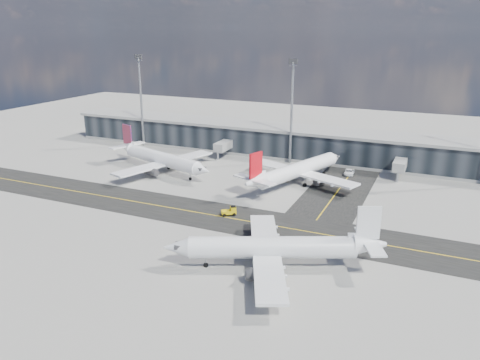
{
  "coord_description": "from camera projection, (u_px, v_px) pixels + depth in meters",
  "views": [
    {
      "loc": [
        39.08,
        -75.3,
        36.78
      ],
      "look_at": [
        -0.35,
        13.6,
        5.0
      ],
      "focal_mm": 35.0,
      "sensor_mm": 36.0,
      "label": 1
    }
  ],
  "objects": [
    {
      "name": "baggage_tug",
      "position": [
        230.0,
        211.0,
        95.88
      ],
      "size": [
        3.3,
        2.84,
        1.89
      ],
      "rotation": [
        0.0,
        0.0,
        -0.99
      ],
      "color": "yellow",
      "rests_on": "ground"
    },
    {
      "name": "airliner_af",
      "position": [
        161.0,
        159.0,
        124.35
      ],
      "size": [
        35.41,
        30.54,
        10.73
      ],
      "rotation": [
        0.0,
        0.0,
        -1.89
      ],
      "color": "white",
      "rests_on": "ground"
    },
    {
      "name": "airliner_near",
      "position": [
        275.0,
        248.0,
        74.26
      ],
      "size": [
        33.87,
        29.24,
        10.51
      ],
      "rotation": [
        0.0,
        0.0,
        1.99
      ],
      "color": "silver",
      "rests_on": "ground"
    },
    {
      "name": "floodlight_masts",
      "position": [
        292.0,
        108.0,
        128.77
      ],
      "size": [
        102.5,
        0.7,
        28.9
      ],
      "color": "gray",
      "rests_on": "ground"
    },
    {
      "name": "ground",
      "position": [
        214.0,
        224.0,
        91.91
      ],
      "size": [
        300.0,
        300.0,
        0.0
      ],
      "primitive_type": "plane",
      "color": "gray",
      "rests_on": "ground"
    },
    {
      "name": "terminal_concourse",
      "position": [
        298.0,
        143.0,
        138.36
      ],
      "size": [
        152.0,
        19.8,
        8.8
      ],
      "color": "black",
      "rests_on": "ground"
    },
    {
      "name": "taxiway_lanes",
      "position": [
        253.0,
        209.0,
        99.73
      ],
      "size": [
        180.0,
        63.0,
        0.03
      ],
      "color": "black",
      "rests_on": "ground"
    },
    {
      "name": "service_van",
      "position": [
        349.0,
        172.0,
        122.5
      ],
      "size": [
        2.69,
        5.19,
        1.4
      ],
      "primitive_type": "imported",
      "rotation": [
        0.0,
        0.0,
        0.08
      ],
      "color": "white",
      "rests_on": "ground"
    },
    {
      "name": "airliner_redtail",
      "position": [
        297.0,
        170.0,
        114.19
      ],
      "size": [
        30.54,
        35.32,
        10.83
      ],
      "rotation": [
        0.0,
        0.0,
        -0.36
      ],
      "color": "white",
      "rests_on": "ground"
    }
  ]
}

